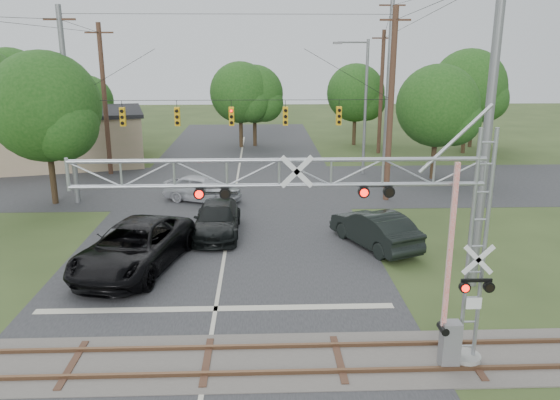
{
  "coord_description": "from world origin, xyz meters",
  "views": [
    {
      "loc": [
        1.67,
        -12.57,
        9.16
      ],
      "look_at": [
        2.42,
        7.5,
        3.54
      ],
      "focal_mm": 35.0,
      "sensor_mm": 36.0,
      "label": 1
    }
  ],
  "objects_px": {
    "car_dark": "(217,219)",
    "commercial_building": "(26,139)",
    "pickup_black": "(134,247)",
    "crossing_gantry": "(359,224)",
    "streetlight": "(363,101)",
    "traffic_signal_span": "(247,109)",
    "sedan_silver": "(202,188)"
  },
  "relations": [
    {
      "from": "pickup_black",
      "to": "car_dark",
      "type": "relative_size",
      "value": 1.3
    },
    {
      "from": "traffic_signal_span",
      "to": "commercial_building",
      "type": "height_order",
      "value": "traffic_signal_span"
    },
    {
      "from": "pickup_black",
      "to": "streetlight",
      "type": "xyz_separation_m",
      "value": [
        12.93,
        17.87,
        4.46
      ]
    },
    {
      "from": "crossing_gantry",
      "to": "commercial_building",
      "type": "distance_m",
      "value": 36.93
    },
    {
      "from": "crossing_gantry",
      "to": "sedan_silver",
      "type": "relative_size",
      "value": 2.42
    },
    {
      "from": "traffic_signal_span",
      "to": "streetlight",
      "type": "xyz_separation_m",
      "value": [
        8.27,
        7.3,
        -0.21
      ]
    },
    {
      "from": "pickup_black",
      "to": "streetlight",
      "type": "bearing_deg",
      "value": 67.2
    },
    {
      "from": "pickup_black",
      "to": "streetlight",
      "type": "distance_m",
      "value": 22.51
    },
    {
      "from": "pickup_black",
      "to": "crossing_gantry",
      "type": "bearing_deg",
      "value": -30.77
    },
    {
      "from": "pickup_black",
      "to": "sedan_silver",
      "type": "height_order",
      "value": "pickup_black"
    },
    {
      "from": "pickup_black",
      "to": "sedan_silver",
      "type": "distance_m",
      "value": 10.78
    },
    {
      "from": "crossing_gantry",
      "to": "traffic_signal_span",
      "type": "relative_size",
      "value": 0.61
    },
    {
      "from": "car_dark",
      "to": "traffic_signal_span",
      "type": "bearing_deg",
      "value": 76.93
    },
    {
      "from": "pickup_black",
      "to": "car_dark",
      "type": "bearing_deg",
      "value": 66.98
    },
    {
      "from": "crossing_gantry",
      "to": "traffic_signal_span",
      "type": "distance_m",
      "value": 18.72
    },
    {
      "from": "car_dark",
      "to": "commercial_building",
      "type": "distance_m",
      "value": 24.35
    },
    {
      "from": "crossing_gantry",
      "to": "car_dark",
      "type": "bearing_deg",
      "value": 111.95
    },
    {
      "from": "traffic_signal_span",
      "to": "pickup_black",
      "type": "height_order",
      "value": "traffic_signal_span"
    },
    {
      "from": "traffic_signal_span",
      "to": "car_dark",
      "type": "relative_size",
      "value": 3.52
    },
    {
      "from": "crossing_gantry",
      "to": "pickup_black",
      "type": "relative_size",
      "value": 1.64
    },
    {
      "from": "commercial_building",
      "to": "streetlight",
      "type": "bearing_deg",
      "value": -23.55
    },
    {
      "from": "traffic_signal_span",
      "to": "commercial_building",
      "type": "relative_size",
      "value": 0.97
    },
    {
      "from": "car_dark",
      "to": "streetlight",
      "type": "height_order",
      "value": "streetlight"
    },
    {
      "from": "car_dark",
      "to": "sedan_silver",
      "type": "height_order",
      "value": "sedan_silver"
    },
    {
      "from": "crossing_gantry",
      "to": "sedan_silver",
      "type": "height_order",
      "value": "crossing_gantry"
    },
    {
      "from": "sedan_silver",
      "to": "traffic_signal_span",
      "type": "bearing_deg",
      "value": -67.48
    },
    {
      "from": "crossing_gantry",
      "to": "commercial_building",
      "type": "height_order",
      "value": "crossing_gantry"
    },
    {
      "from": "crossing_gantry",
      "to": "car_dark",
      "type": "xyz_separation_m",
      "value": [
        -4.9,
        12.17,
        -3.66
      ]
    },
    {
      "from": "crossing_gantry",
      "to": "commercial_building",
      "type": "bearing_deg",
      "value": 125.68
    },
    {
      "from": "pickup_black",
      "to": "commercial_building",
      "type": "height_order",
      "value": "commercial_building"
    },
    {
      "from": "car_dark",
      "to": "sedan_silver",
      "type": "distance_m",
      "value": 6.38
    },
    {
      "from": "streetlight",
      "to": "crossing_gantry",
      "type": "bearing_deg",
      "value": -100.66
    }
  ]
}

